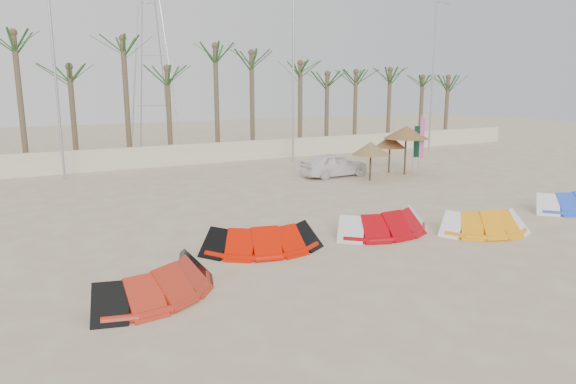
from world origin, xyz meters
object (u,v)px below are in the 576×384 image
car (334,165)px  kite_red_mid (258,236)px  kite_red_left (155,278)px  parasol_mid (406,132)px  parasol_left (371,148)px  kite_red_right (379,220)px  kite_orange (478,221)px  kite_blue (565,199)px  parasol_right (390,142)px

car → kite_red_mid: bearing=134.3°
kite_red_left → car: bearing=42.0°
kite_red_left → parasol_mid: (16.67, 10.14, 1.97)m
parasol_left → car: bearing=117.0°
kite_red_right → parasol_mid: 12.16m
parasol_left → car: size_ratio=0.53×
kite_red_mid → kite_orange: same height
kite_red_left → kite_blue: same height
kite_red_right → parasol_mid: parasol_mid is taller
kite_orange → car: (1.74, 11.55, 0.24)m
kite_red_right → parasol_right: parasol_right is taller
kite_orange → kite_blue: same height
kite_blue → kite_red_mid: bearing=174.6°
kite_red_mid → parasol_right: size_ratio=1.78×
parasol_left → kite_red_mid: bearing=-143.1°
kite_blue → parasol_mid: (-0.31, 9.39, 1.97)m
kite_red_left → parasol_mid: bearing=31.3°
kite_red_left → parasol_left: size_ratio=1.90×
kite_red_right → car: size_ratio=0.95×
kite_red_mid → parasol_mid: size_ratio=1.40×
kite_blue → parasol_mid: size_ratio=1.34×
kite_red_mid → kite_orange: (7.42, -1.98, -0.00)m
kite_red_mid → kite_red_right: same height
kite_red_mid → kite_red_right: size_ratio=1.04×
kite_orange → kite_blue: 5.91m
parasol_right → kite_red_right: bearing=-131.0°
kite_red_right → parasol_left: 9.86m
kite_red_right → car: car is taller
kite_blue → parasol_right: bearing=93.9°
kite_blue → parasol_right: (-0.70, 10.29, 1.39)m
kite_red_left → parasol_right: parasol_right is taller
kite_orange → kite_red_mid: bearing=165.1°
kite_red_mid → parasol_mid: bearing=32.1°
kite_red_right → kite_orange: size_ratio=1.07×
kite_red_right → parasol_mid: size_ratio=1.35×
parasol_right → kite_red_mid: bearing=-144.3°
kite_red_mid → parasol_left: parasol_left is taller
kite_blue → parasol_left: bearing=109.4°
kite_blue → parasol_mid: parasol_mid is taller
kite_red_left → kite_orange: bearing=0.1°
kite_red_right → kite_orange: same height
kite_red_left → parasol_right: (16.29, 11.04, 1.39)m
parasol_mid → parasol_right: bearing=113.2°
kite_red_mid → car: car is taller
kite_red_mid → kite_red_left: bearing=-151.6°
kite_red_mid → parasol_right: (12.59, 9.04, 1.39)m
kite_red_right → car: 10.95m
kite_orange → kite_blue: (5.86, 0.73, 0.00)m
kite_red_left → kite_orange: size_ratio=1.14×
kite_red_right → kite_red_left: bearing=-168.3°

